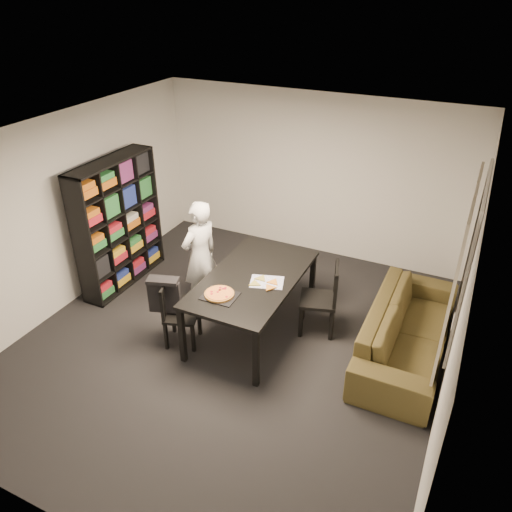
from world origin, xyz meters
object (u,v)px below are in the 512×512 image
at_px(person, 200,256).
at_px(chair_left, 175,309).
at_px(baking_tray, 220,296).
at_px(sofa, 408,330).
at_px(pepperoni_pizza, 219,294).
at_px(dining_table, 253,282).
at_px(chair_right, 326,294).
at_px(bookshelf, 118,224).

bearing_deg(person, chair_left, 26.63).
relative_size(chair_left, baking_tray, 2.13).
bearing_deg(baking_tray, sofa, 24.47).
distance_m(baking_tray, pepperoni_pizza, 0.03).
xyz_separation_m(person, sofa, (2.76, 0.19, -0.46)).
bearing_deg(dining_table, chair_right, 24.52).
relative_size(chair_right, baking_tray, 2.43).
xyz_separation_m(dining_table, chair_left, (-0.76, -0.63, -0.25)).
distance_m(chair_right, pepperoni_pizza, 1.40).
height_order(baking_tray, pepperoni_pizza, pepperoni_pizza).
bearing_deg(baking_tray, chair_left, -172.18).
bearing_deg(person, baking_tray, 62.82).
relative_size(dining_table, baking_tray, 4.82).
height_order(person, sofa, person).
relative_size(chair_left, chair_right, 0.88).
bearing_deg(bookshelf, pepperoni_pizza, -20.82).
xyz_separation_m(dining_table, pepperoni_pizza, (-0.17, -0.54, 0.10)).
bearing_deg(bookshelf, chair_left, -30.50).
bearing_deg(dining_table, person, 167.80).
distance_m(dining_table, sofa, 1.97).
xyz_separation_m(dining_table, person, (-0.87, 0.19, 0.06)).
distance_m(chair_left, person, 0.88).
bearing_deg(pepperoni_pizza, chair_left, -171.01).
relative_size(chair_right, person, 0.61).
distance_m(dining_table, baking_tray, 0.58).
distance_m(bookshelf, sofa, 4.21).
bearing_deg(person, dining_table, 96.62).
relative_size(bookshelf, sofa, 0.83).
bearing_deg(sofa, person, 94.03).
bearing_deg(sofa, baking_tray, 114.47).
distance_m(bookshelf, baking_tray, 2.27).
relative_size(bookshelf, person, 1.20).
xyz_separation_m(bookshelf, chair_right, (3.11, 0.13, -0.40)).
relative_size(chair_left, pepperoni_pizza, 2.44).
height_order(dining_table, chair_right, chair_right).
bearing_deg(person, pepperoni_pizza, 62.67).
height_order(chair_left, pepperoni_pizza, chair_left).
xyz_separation_m(pepperoni_pizza, sofa, (2.06, 0.92, -0.50)).
distance_m(dining_table, pepperoni_pizza, 0.57).
xyz_separation_m(chair_right, baking_tray, (-1.00, -0.93, 0.26)).
bearing_deg(pepperoni_pizza, baking_tray, -37.22).
relative_size(person, sofa, 0.69).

